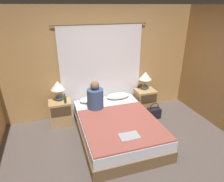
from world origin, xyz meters
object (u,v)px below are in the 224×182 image
(lamp_left, at_px, (58,87))
(laptop_on_bed, at_px, (129,136))
(person_left_in_bed, at_px, (95,98))
(beer_bottle_on_left_stand, at_px, (65,100))
(handbag_on_floor, at_px, (154,113))
(nightstand_right, at_px, (145,100))
(lamp_right, at_px, (145,77))
(nightstand_left, at_px, (61,113))
(bed, at_px, (117,127))
(pillow_right, at_px, (118,96))
(pillow_left, at_px, (91,99))

(lamp_left, relative_size, laptop_on_bed, 1.31)
(person_left_in_bed, bearing_deg, laptop_on_bed, -76.02)
(beer_bottle_on_left_stand, height_order, handbag_on_floor, beer_bottle_on_left_stand)
(nightstand_right, distance_m, lamp_right, 0.59)
(lamp_right, xyz_separation_m, handbag_on_floor, (0.04, -0.47, -0.74))
(lamp_left, bearing_deg, beer_bottle_on_left_stand, -56.46)
(beer_bottle_on_left_stand, bearing_deg, handbag_on_floor, -8.47)
(nightstand_left, xyz_separation_m, person_left_in_bed, (0.72, -0.32, 0.41))
(lamp_right, bearing_deg, handbag_on_floor, -84.57)
(nightstand_right, bearing_deg, lamp_left, 178.14)
(beer_bottle_on_left_stand, bearing_deg, laptop_on_bed, -57.07)
(person_left_in_bed, distance_m, beer_bottle_on_left_stand, 0.64)
(bed, distance_m, pillow_right, 0.95)
(lamp_right, xyz_separation_m, laptop_on_bed, (-1.05, -1.56, -0.40))
(nightstand_left, xyz_separation_m, beer_bottle_on_left_stand, (0.11, -0.11, 0.36))
(nightstand_left, distance_m, nightstand_right, 2.06)
(handbag_on_floor, bearing_deg, pillow_right, 149.88)
(nightstand_right, distance_m, person_left_in_bed, 1.44)
(nightstand_right, bearing_deg, laptop_on_bed, -124.95)
(pillow_left, distance_m, person_left_in_bed, 0.40)
(lamp_left, xyz_separation_m, handbag_on_floor, (2.11, -0.47, -0.74))
(nightstand_right, bearing_deg, person_left_in_bed, -166.76)
(pillow_left, height_order, pillow_right, same)
(nightstand_left, distance_m, pillow_right, 1.37)
(pillow_left, xyz_separation_m, person_left_in_bed, (0.01, -0.35, 0.20))
(nightstand_left, distance_m, person_left_in_bed, 0.89)
(person_left_in_bed, height_order, laptop_on_bed, person_left_in_bed)
(bed, xyz_separation_m, beer_bottle_on_left_stand, (-0.92, 0.71, 0.43))
(lamp_right, bearing_deg, beer_bottle_on_left_stand, -174.94)
(nightstand_left, bearing_deg, laptop_on_bed, -55.85)
(lamp_left, height_order, lamp_right, same)
(lamp_left, xyz_separation_m, laptop_on_bed, (1.02, -1.56, -0.40))
(lamp_right, bearing_deg, bed, -139.47)
(laptop_on_bed, relative_size, handbag_on_floor, 0.86)
(nightstand_left, height_order, pillow_right, nightstand_left)
(pillow_right, bearing_deg, person_left_in_bed, -151.03)
(pillow_left, xyz_separation_m, handbag_on_floor, (1.40, -0.44, -0.36))
(lamp_right, distance_m, handbag_on_floor, 0.88)
(beer_bottle_on_left_stand, distance_m, laptop_on_bed, 1.67)
(bed, distance_m, nightstand_right, 1.32)
(beer_bottle_on_left_stand, height_order, laptop_on_bed, beer_bottle_on_left_stand)
(nightstand_right, bearing_deg, handbag_on_floor, -83.67)
(pillow_left, distance_m, pillow_right, 0.64)
(handbag_on_floor, bearing_deg, laptop_on_bed, -134.90)
(pillow_left, relative_size, pillow_right, 1.00)
(lamp_left, relative_size, handbag_on_floor, 1.12)
(person_left_in_bed, bearing_deg, beer_bottle_on_left_stand, 160.94)
(lamp_right, height_order, person_left_in_bed, person_left_in_bed)
(beer_bottle_on_left_stand, distance_m, handbag_on_floor, 2.08)
(nightstand_left, distance_m, lamp_left, 0.59)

